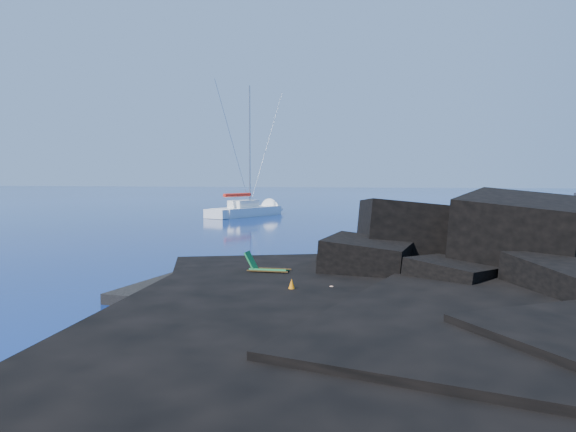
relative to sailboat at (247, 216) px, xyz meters
name	(u,v)px	position (x,y,z in m)	size (l,w,h in m)	color
ground	(133,292)	(7.82, -37.96, 0.00)	(400.00, 400.00, 0.00)	#030E33
headland	(508,293)	(20.82, -34.96, 0.00)	(24.00, 24.00, 3.60)	black
beach	(258,295)	(12.32, -37.46, 0.00)	(8.50, 6.00, 0.70)	black
surf_foam	(300,274)	(12.82, -32.96, 0.00)	(10.00, 8.00, 0.06)	white
sailboat	(247,216)	(0.00, 0.00, 0.00)	(2.73, 13.03, 13.66)	white
deck_chair	(269,264)	(12.36, -36.18, 0.90)	(1.59, 0.69, 1.09)	#1B7A3C
towel	(317,293)	(14.56, -38.36, 0.38)	(1.97, 0.93, 0.05)	white
sunbather	(317,288)	(14.56, -38.36, 0.53)	(1.87, 0.48, 0.26)	tan
marker_cone	(292,288)	(13.88, -39.09, 0.65)	(0.39, 0.39, 0.59)	orange
distant_boat_a	(506,194)	(37.57, 86.89, 0.00)	(1.49, 4.80, 0.64)	#27282D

